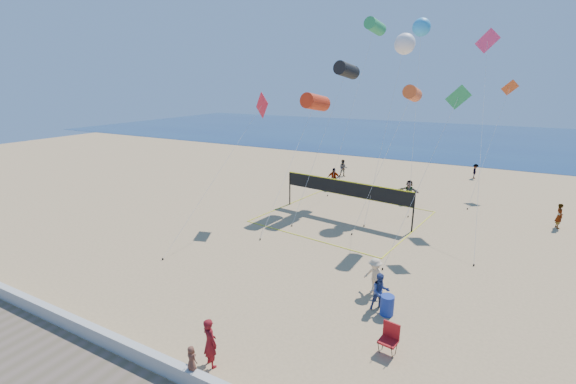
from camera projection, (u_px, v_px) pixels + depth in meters
The scene contains 25 objects.
ground at pixel (249, 334), 14.57m from camera, with size 120.00×120.00×0.00m, color tan.
ocean at pixel (448, 137), 67.04m from camera, with size 140.00×50.00×0.03m, color navy.
seawall at pixel (194, 380), 11.95m from camera, with size 32.00×0.30×0.60m, color #BCBBB6.
woman at pixel (210, 342), 12.75m from camera, with size 0.65×0.42×1.77m, color maroon.
toddler at pixel (191, 358), 11.86m from camera, with size 0.40×0.26×0.81m, color brown.
bystander_a at pixel (380, 292), 16.00m from camera, with size 0.79×0.61×1.62m, color navy.
bystander_b at pixel (375, 276), 17.24m from camera, with size 1.09×0.63×1.69m, color #D6B88F.
far_person_0 at pixel (333, 179), 34.18m from camera, with size 1.13×0.47×1.92m, color gray.
far_person_1 at pixel (409, 191), 30.32m from camera, with size 1.68×0.53×1.81m, color gray.
far_person_2 at pixel (559, 216), 24.99m from camera, with size 0.61×0.40×1.66m, color gray.
far_person_3 at pixel (343, 168), 38.78m from camera, with size 0.83×0.65×1.71m, color gray.
far_person_4 at pixel (475, 171), 38.03m from camera, with size 0.93×0.54×1.44m, color gray.
camp_chair at pixel (390, 337), 13.44m from camera, with size 0.68×0.81×1.25m.
trash_barrel at pixel (387, 305), 15.72m from camera, with size 0.56×0.56×0.84m, color navy.
volleyball_net at pixel (346, 192), 26.82m from camera, with size 11.13×11.00×2.64m.
kite_0 at pixel (315, 102), 27.89m from camera, with size 1.38×9.36×8.54m.
kite_1 at pixel (347, 70), 28.14m from camera, with size 1.60×8.17×10.70m.
kite_2 at pixel (412, 94), 22.32m from camera, with size 3.00×3.07×9.08m.
kite_3 at pixel (258, 112), 25.27m from camera, with size 1.78×9.28×8.62m.
kite_4 at pixel (453, 109), 21.31m from camera, with size 2.81×6.22×9.09m.
kite_5 at pixel (487, 54), 25.24m from camera, with size 2.00×10.19×12.66m.
kite_6 at pixel (405, 44), 26.97m from camera, with size 1.91×6.83×12.51m.
kite_7 at pixel (421, 27), 28.12m from camera, with size 2.01×5.61×13.73m.
kite_8 at pixel (375, 26), 30.49m from camera, with size 2.90×4.69×14.10m.
kite_9 at pixel (507, 97), 31.66m from camera, with size 2.38×7.50×9.44m.
Camera 1 is at (7.25, -10.32, 9.19)m, focal length 24.00 mm.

